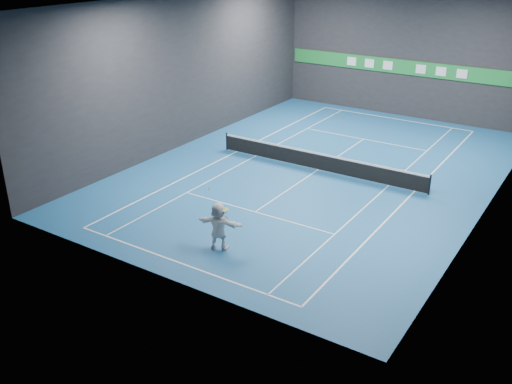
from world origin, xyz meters
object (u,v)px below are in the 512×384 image
Objects in this scene: player at (219,226)px; tennis_racket at (225,212)px; tennis_ball at (209,189)px; tennis_net at (318,161)px.

player is 3.77× the size of tennis_racket.
tennis_ball is at bearing -15.34° from player.
player is 10.11m from tennis_net.
tennis_net is at bearing 95.19° from tennis_racket.
player is 0.16× the size of tennis_net.
player is 0.76m from tennis_racket.
tennis_net is 10.14m from tennis_racket.
tennis_ball is 0.13× the size of tennis_racket.
tennis_racket is at bearing 2.86° from tennis_ball.
tennis_racket is (0.28, 0.05, 0.70)m from player.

